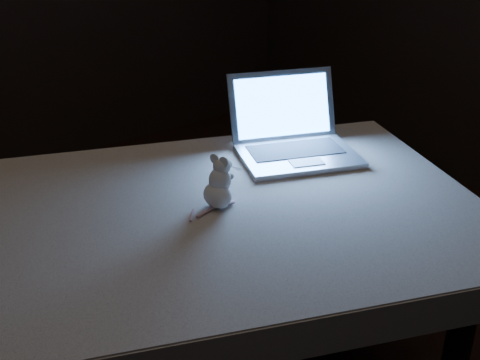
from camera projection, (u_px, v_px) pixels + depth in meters
table at (209, 322)px, 1.91m from camera, size 1.75×1.46×0.80m
tablecloth at (220, 210)px, 1.84m from camera, size 1.88×1.56×0.11m
laptop at (300, 122)px, 2.00m from camera, size 0.49×0.46×0.26m
plush_mouse at (217, 182)px, 1.71m from camera, size 0.16×0.16×0.16m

